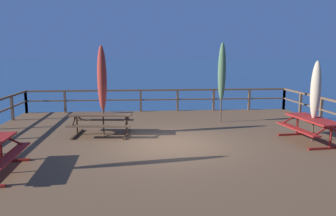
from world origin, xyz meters
name	(u,v)px	position (x,y,z in m)	size (l,w,h in m)	color
ground_plane	(170,164)	(0.00, 0.00, 0.00)	(600.00, 600.00, 0.00)	navy
wooden_deck	(170,154)	(0.00, 0.00, 0.32)	(13.05, 12.47, 0.65)	brown
railing_waterside_far	(159,96)	(0.00, 6.08, 1.39)	(12.85, 0.10, 1.09)	brown
picnic_table_mid_right	(102,119)	(-2.28, 1.40, 1.21)	(2.22, 1.58, 0.78)	brown
picnic_table_back_left	(313,124)	(4.59, -0.06, 1.21)	(1.60, 2.24, 0.78)	maroon
patio_umbrella_short_back	(102,79)	(-2.22, 1.39, 2.61)	(0.32, 0.32, 3.09)	#4C3828
patio_umbrella_tall_mid_right	(316,91)	(4.64, 0.01, 2.30)	(0.32, 0.32, 2.59)	#4C3828
patio_umbrella_tall_back_left	(222,72)	(2.39, 3.21, 2.72)	(0.32, 0.32, 3.27)	#4C3828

